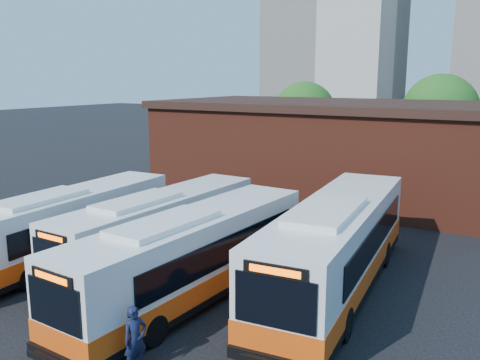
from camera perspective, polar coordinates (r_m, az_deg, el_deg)
The scene contains 9 objects.
ground at distance 18.49m, azimuth -5.22°, elevation -14.18°, with size 220.00×220.00×0.00m, color black.
bus_west at distance 23.74m, azimuth -18.76°, elevation -5.15°, with size 3.06×11.87×3.20m.
bus_midwest at distance 22.41m, azimuth -8.88°, elevation -5.69°, with size 2.68×11.68×3.16m.
bus_mideast at distance 18.69m, azimuth -5.35°, elevation -8.86°, with size 3.11×12.30×3.32m.
bus_east at distance 19.59m, azimuth 10.79°, elevation -7.65°, with size 3.98×13.44×3.61m.
transit_worker at distance 14.78m, azimuth -11.68°, elevation -17.15°, with size 0.70×0.46×1.92m, color #121936.
depot_building at distance 35.17m, azimuth 14.25°, elevation 3.34°, with size 28.60×12.60×6.40m.
tree_west at distance 49.70m, azimuth 7.25°, elevation 7.46°, with size 6.00×6.00×7.65m.
tree_mid at distance 48.15m, azimuth 21.54°, elevation 7.16°, with size 6.56×6.56×8.36m.
Camera 1 is at (9.93, -13.41, 7.96)m, focal length 38.00 mm.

